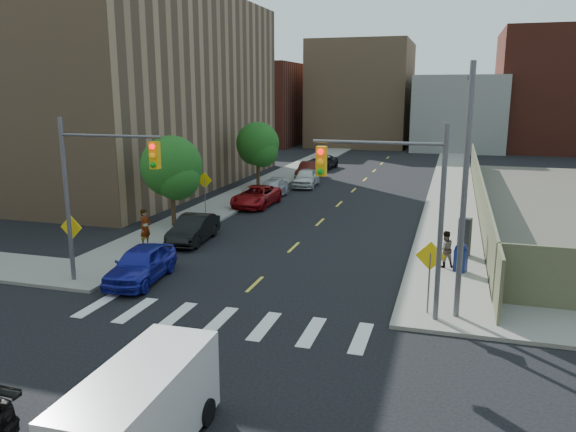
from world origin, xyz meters
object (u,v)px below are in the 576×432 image
Objects in this scene: parked_car_maroon at (309,170)px; pedestrian_east at (445,249)px; parked_car_black at (193,229)px; parked_car_red at (256,196)px; parked_car_white at (306,178)px; payphone at (464,237)px; mailbox at (461,258)px; pedestrian_west at (145,228)px; parked_car_blue at (141,264)px; cargo_van at (144,408)px; parked_car_grey at (321,162)px; parked_car_silver at (272,189)px.

pedestrian_east is (12.79, -24.72, 0.23)m from parked_car_maroon.
parked_car_black reaches higher than parked_car_red.
payphone is (12.71, -17.99, 0.30)m from parked_car_white.
parked_car_white is 3.54× the size of mailbox.
pedestrian_east is at bearing -39.24° from parked_car_red.
parked_car_maroon reaches higher than parked_car_black.
pedestrian_west is 14.93m from pedestrian_east.
parked_car_blue is 2.68× the size of pedestrian_east.
parked_car_maroon is 26.33m from payphone.
parked_car_black is at bearing 111.31° from cargo_van.
parked_car_blue is 1.02× the size of parked_car_black.
parked_car_red is 20.07m from parked_car_grey.
parked_car_black is at bearing -31.03° from pedestrian_west.
parked_car_silver is 15.69m from pedestrian_west.
parked_car_white is 0.86× the size of parked_car_grey.
cargo_van is at bearing -138.76° from pedestrian_west.
parked_car_silver is 18.84m from payphone.
parked_car_silver is at bearing 85.91° from parked_car_black.
pedestrian_east is at bearing -47.62° from parked_car_silver.
parked_car_white reaches higher than parked_car_maroon.
parked_car_blue is 2.44× the size of payphone.
parked_car_maroon is 0.88× the size of parked_car_grey.
payphone is at bearing -68.41° from pedestrian_west.
parked_car_maroon is 28.59m from mailbox.
parked_car_grey is (0.00, 30.13, 0.01)m from parked_car_black.
parked_car_red is 3.07× the size of pedestrian_east.
payphone is (7.02, 17.90, -0.05)m from cargo_van.
parked_car_maroon is at bearing 138.59° from payphone.
mailbox is 0.88m from pedestrian_east.
mailbox is at bearing -61.81° from parked_car_grey.
parked_car_silver is at bearing 4.38° from pedestrian_west.
parked_car_grey is (-0.36, 6.58, -0.03)m from parked_car_maroon.
parked_car_silver is (0.00, 13.62, -0.08)m from parked_car_black.
pedestrian_west is at bearing -21.57° from pedestrian_east.
cargo_van is at bearing -95.32° from mailbox.
mailbox is 2.73m from payphone.
parked_car_grey is at bearing 97.24° from cargo_van.
mailbox is at bearing -38.99° from parked_car_red.
pedestrian_east is (14.90, 0.79, -0.13)m from pedestrian_west.
cargo_van is at bearing -74.18° from parked_car_red.
pedestrian_west is (-3.06, -20.99, 0.35)m from parked_car_white.
parked_car_white is at bearing 2.53° from pedestrian_west.
parked_car_blue is 0.99× the size of parked_car_white.
parked_car_maroon reaches higher than parked_car_silver.
parked_car_grey is at bearing 90.75° from parked_car_silver.
pedestrian_west reaches higher than payphone.
cargo_van is 2.79× the size of pedestrian_east.
parked_car_blue reaches higher than mailbox.
parked_car_white is (1.30, 19.03, 0.05)m from parked_car_black.
pedestrian_west is (-1.76, -15.58, 0.47)m from parked_car_silver.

